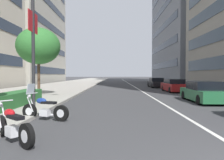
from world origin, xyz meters
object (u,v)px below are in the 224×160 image
Objects in this scene: car_far_down_avenue at (203,92)px; car_following_behind at (156,83)px; motorcycle_far_end_row at (12,127)px; street_lamp_with_banners at (40,19)px; motorcycle_by_sign_pole at (44,109)px; car_mid_block_traffic at (174,86)px; street_tree_by_lamp_post at (38,46)px.

car_following_behind is at bearing 1.40° from car_far_down_avenue.
street_lamp_with_banners reaches higher than motorcycle_far_end_row.
motorcycle_by_sign_pole is 0.45× the size of car_mid_block_traffic.
street_tree_by_lamp_post is at bearing 79.71° from car_far_down_avenue.
car_mid_block_traffic is 14.59m from street_tree_by_lamp_post.
motorcycle_by_sign_pole reaches higher than car_mid_block_traffic.
motorcycle_by_sign_pole is (2.79, 0.06, 0.02)m from motorcycle_far_end_row.
car_far_down_avenue is 0.85× the size of street_tree_by_lamp_post.
car_far_down_avenue is (8.67, -8.92, 0.24)m from motorcycle_far_end_row.
motorcycle_far_end_row is 0.23× the size of street_lamp_with_banners.
car_following_behind reaches higher than car_far_down_avenue.
motorcycle_far_end_row is 26.79m from car_following_behind.
car_far_down_avenue is 0.61× the size of street_lamp_with_banners.
car_following_behind is 18.99m from street_tree_by_lamp_post.
car_mid_block_traffic is 0.60× the size of street_lamp_with_banners.
motorcycle_far_end_row is at bearing 150.97° from car_mid_block_traffic.
motorcycle_by_sign_pole reaches higher than motorcycle_far_end_row.
car_mid_block_traffic is (14.58, -9.45, 0.22)m from motorcycle_by_sign_pole.
motorcycle_far_end_row is at bearing 135.85° from car_far_down_avenue.
motorcycle_by_sign_pole is 0.27× the size of street_lamp_with_banners.
car_far_down_avenue reaches higher than motorcycle_far_end_row.
motorcycle_by_sign_pole is at bearing -157.55° from street_lamp_with_banners.
car_following_behind is (22.44, -9.06, 0.22)m from motorcycle_by_sign_pole.
motorcycle_by_sign_pole reaches higher than car_far_down_avenue.
car_mid_block_traffic is at bearing -106.33° from motorcycle_by_sign_pole.
street_tree_by_lamp_post reaches higher than car_far_down_avenue.
car_mid_block_traffic is at bearing -41.99° from street_lamp_with_banners.
car_far_down_avenue is 13.08m from street_tree_by_lamp_post.
motorcycle_by_sign_pole is 5.37m from street_lamp_with_banners.
motorcycle_far_end_row is 0.38× the size of car_mid_block_traffic.
street_lamp_with_banners is (2.80, 1.16, 4.44)m from motorcycle_by_sign_pole.
car_far_down_avenue reaches higher than car_mid_block_traffic.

